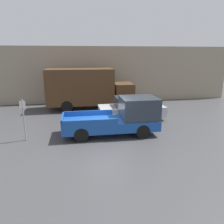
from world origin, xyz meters
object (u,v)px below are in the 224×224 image
Objects in this scene: delivery_truck at (86,88)px; parking_sign at (24,118)px; pickup_truck at (121,117)px; car at (132,108)px.

delivery_truck is 3.18× the size of parking_sign.
pickup_truck is at bearing -75.84° from delivery_truck.
car is at bearing -51.77° from delivery_truck.
delivery_truck reaches higher than car.
delivery_truck reaches higher than pickup_truck.
car is 0.64× the size of delivery_truck.
delivery_truck is (-3.07, 3.90, 0.99)m from car.
parking_sign is (-3.69, -6.93, -0.51)m from delivery_truck.
pickup_truck is 5.40m from parking_sign.
delivery_truck reaches higher than parking_sign.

